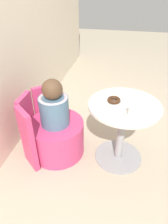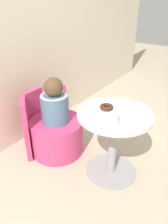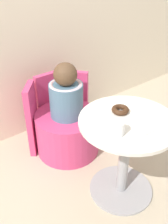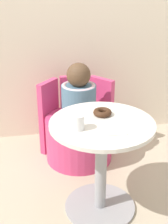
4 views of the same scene
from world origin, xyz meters
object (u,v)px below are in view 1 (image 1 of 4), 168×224
Objects in this scene: child_figure at (54,106)px; cup at (133,111)px; round_table at (122,124)px; donut at (114,100)px; tub_chair at (57,137)px.

child_figure is 5.25× the size of cup.
donut reaches higher than round_table.
tub_chair is at bearing 96.86° from donut.
round_table is 0.32m from cup.
child_figure is at bearing 80.64° from cup.
child_figure is 0.73m from cup.
donut is at bearing 76.07° from round_table.
child_figure is (0.00, 0.00, 0.39)m from tub_chair.
cup is at bearing -157.32° from round_table.
child_figure reaches higher than round_table.
round_table is 0.26m from donut.
cup is at bearing -99.36° from child_figure.
child_figure is 4.00× the size of donut.
tub_chair is 0.39m from child_figure.
round_table is 0.66m from child_figure.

